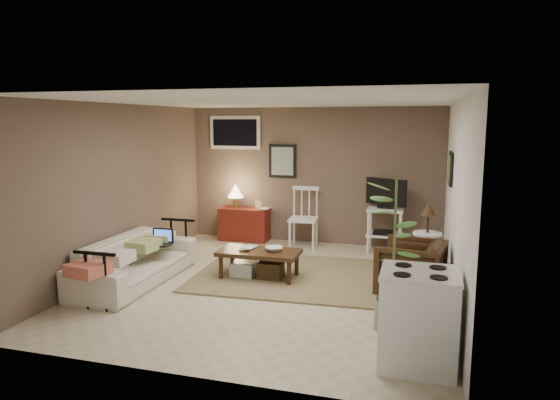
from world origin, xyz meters
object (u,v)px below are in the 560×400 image
(side_table, at_px, (427,232))
(potted_plant, at_px, (394,250))
(spindle_chair, at_px, (304,219))
(armchair, at_px, (411,266))
(stove, at_px, (418,319))
(sofa, at_px, (135,253))
(tv_stand, at_px, (385,213))
(red_console, at_px, (244,221))
(coffee_table, at_px, (259,262))

(side_table, xyz_separation_m, potted_plant, (-0.35, -1.93, 0.20))
(spindle_chair, height_order, armchair, spindle_chair)
(stove, bearing_deg, sofa, 159.73)
(side_table, distance_m, stove, 2.66)
(tv_stand, bearing_deg, side_table, -62.14)
(spindle_chair, bearing_deg, potted_plant, -61.81)
(red_console, xyz_separation_m, tv_stand, (2.54, -0.14, 0.29))
(tv_stand, height_order, stove, tv_stand)
(sofa, bearing_deg, armchair, -82.83)
(spindle_chair, distance_m, tv_stand, 1.38)
(armchair, bearing_deg, tv_stand, -157.85)
(side_table, distance_m, potted_plant, 1.97)
(red_console, bearing_deg, spindle_chair, -9.13)
(sofa, distance_m, armchair, 3.60)
(coffee_table, xyz_separation_m, red_console, (-0.98, 2.07, 0.12))
(sofa, bearing_deg, potted_plant, -100.57)
(potted_plant, xyz_separation_m, stove, (0.26, -0.72, -0.42))
(coffee_table, height_order, stove, stove)
(spindle_chair, height_order, tv_stand, tv_stand)
(sofa, xyz_separation_m, red_console, (0.56, 2.69, -0.05))
(red_console, distance_m, side_table, 3.50)
(potted_plant, height_order, stove, potted_plant)
(potted_plant, bearing_deg, side_table, 79.79)
(spindle_chair, bearing_deg, stove, -63.27)
(sofa, xyz_separation_m, armchair, (3.57, 0.45, -0.01))
(coffee_table, bearing_deg, armchair, -4.83)
(coffee_table, xyz_separation_m, potted_plant, (1.88, -1.26, 0.62))
(side_table, height_order, stove, side_table)
(spindle_chair, bearing_deg, coffee_table, -95.83)
(tv_stand, relative_size, potted_plant, 0.76)
(armchair, height_order, potted_plant, potted_plant)
(tv_stand, distance_m, armchair, 2.17)
(side_table, height_order, armchair, side_table)
(sofa, relative_size, spindle_chair, 2.00)
(spindle_chair, bearing_deg, armchair, -48.19)
(armchair, bearing_deg, red_console, -117.13)
(spindle_chair, xyz_separation_m, armchair, (1.84, -2.05, -0.10))
(coffee_table, height_order, armchair, armchair)
(sofa, distance_m, spindle_chair, 3.04)
(sofa, bearing_deg, tv_stand, -50.61)
(spindle_chair, height_order, side_table, side_table)
(side_table, bearing_deg, coffee_table, -163.10)
(sofa, height_order, red_console, red_console)
(red_console, xyz_separation_m, side_table, (3.20, -1.40, 0.30))
(spindle_chair, distance_m, potted_plant, 3.58)
(spindle_chair, xyz_separation_m, stove, (1.94, -3.86, -0.05))
(coffee_table, height_order, red_console, red_console)
(coffee_table, height_order, tv_stand, tv_stand)
(sofa, bearing_deg, coffee_table, -68.03)
(side_table, xyz_separation_m, armchair, (-0.19, -0.85, -0.27))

